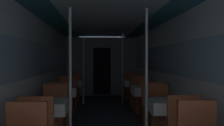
# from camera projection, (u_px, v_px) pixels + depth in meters

# --- Properties ---
(wall_left) EXTENTS (0.05, 10.36, 2.14)m
(wall_left) POSITION_uv_depth(u_px,v_px,m) (38.00, 71.00, 4.83)
(wall_left) COLOR silver
(wall_left) RESTS_ON ground_plane
(wall_right) EXTENTS (0.05, 10.36, 2.14)m
(wall_right) POSITION_uv_depth(u_px,v_px,m) (172.00, 71.00, 4.99)
(wall_right) COLOR silver
(wall_right) RESTS_ON ground_plane
(ceiling_panel) EXTENTS (2.64, 10.36, 0.07)m
(ceiling_panel) POSITION_uv_depth(u_px,v_px,m) (106.00, 17.00, 4.89)
(ceiling_panel) COLOR silver
(ceiling_panel) RESTS_ON wall_left
(bulkhead_far) EXTENTS (2.58, 0.09, 2.14)m
(bulkhead_far) POSITION_uv_depth(u_px,v_px,m) (102.00, 67.00, 9.18)
(bulkhead_far) COLOR slate
(bulkhead_far) RESTS_ON ground_plane
(dining_table_left_1) EXTENTS (0.61, 0.61, 0.71)m
(dining_table_left_1) POSITION_uv_depth(u_px,v_px,m) (48.00, 108.00, 3.80)
(dining_table_left_1) COLOR #4C4C51
(dining_table_left_1) RESTS_ON ground_plane
(chair_left_far_1) EXTENTS (0.44, 0.44, 0.89)m
(chair_left_far_1) POSITION_uv_depth(u_px,v_px,m) (54.00, 120.00, 4.35)
(chair_left_far_1) COLOR brown
(chair_left_far_1) RESTS_ON ground_plane
(support_pole_left_1) EXTENTS (0.05, 0.05, 2.14)m
(support_pole_left_1) POSITION_uv_depth(u_px,v_px,m) (70.00, 77.00, 3.81)
(support_pole_left_1) COLOR silver
(support_pole_left_1) RESTS_ON ground_plane
(dining_table_left_2) EXTENTS (0.61, 0.61, 0.71)m
(dining_table_left_2) POSITION_uv_depth(u_px,v_px,m) (64.00, 92.00, 5.64)
(dining_table_left_2) COLOR #4C4C51
(dining_table_left_2) RESTS_ON ground_plane
(chair_left_near_2) EXTENTS (0.44, 0.44, 0.89)m
(chair_left_near_2) POSITION_uv_depth(u_px,v_px,m) (60.00, 111.00, 5.10)
(chair_left_near_2) COLOR brown
(chair_left_near_2) RESTS_ON ground_plane
(chair_left_far_2) EXTENTS (0.44, 0.44, 0.89)m
(chair_left_far_2) POSITION_uv_depth(u_px,v_px,m) (67.00, 102.00, 6.20)
(chair_left_far_2) COLOR brown
(chair_left_far_2) RESTS_ON ground_plane
(dining_table_left_3) EXTENTS (0.61, 0.61, 0.71)m
(dining_table_left_3) POSITION_uv_depth(u_px,v_px,m) (72.00, 84.00, 7.49)
(dining_table_left_3) COLOR #4C4C51
(dining_table_left_3) RESTS_ON ground_plane
(chair_left_near_3) EXTENTS (0.44, 0.44, 0.89)m
(chair_left_near_3) POSITION_uv_depth(u_px,v_px,m) (70.00, 97.00, 6.95)
(chair_left_near_3) COLOR brown
(chair_left_near_3) RESTS_ON ground_plane
(chair_left_far_3) EXTENTS (0.44, 0.44, 0.89)m
(chair_left_far_3) POSITION_uv_depth(u_px,v_px,m) (74.00, 92.00, 8.04)
(chair_left_far_3) COLOR brown
(chair_left_far_3) RESTS_ON ground_plane
(support_pole_left_3) EXTENTS (0.05, 0.05, 2.14)m
(support_pole_left_3) POSITION_uv_depth(u_px,v_px,m) (83.00, 68.00, 7.50)
(support_pole_left_3) COLOR silver
(support_pole_left_3) RESTS_ON ground_plane
(dining_table_right_1) EXTENTS (0.61, 0.61, 0.71)m
(dining_table_right_1) POSITION_uv_depth(u_px,v_px,m) (168.00, 107.00, 3.91)
(dining_table_right_1) COLOR #4C4C51
(dining_table_right_1) RESTS_ON ground_plane
(chair_right_far_1) EXTENTS (0.44, 0.44, 0.89)m
(chair_right_far_1) POSITION_uv_depth(u_px,v_px,m) (159.00, 118.00, 4.46)
(chair_right_far_1) COLOR brown
(chair_right_far_1) RESTS_ON ground_plane
(support_pole_right_1) EXTENTS (0.05, 0.05, 2.14)m
(support_pole_right_1) POSITION_uv_depth(u_px,v_px,m) (146.00, 77.00, 3.88)
(support_pole_right_1) COLOR silver
(support_pole_right_1) RESTS_ON ground_plane
(dining_table_right_2) EXTENTS (0.61, 0.61, 0.71)m
(dining_table_right_2) POSITION_uv_depth(u_px,v_px,m) (145.00, 91.00, 5.76)
(dining_table_right_2) COLOR #4C4C51
(dining_table_right_2) RESTS_ON ground_plane
(chair_right_near_2) EXTENTS (0.44, 0.44, 0.89)m
(chair_right_near_2) POSITION_uv_depth(u_px,v_px,m) (150.00, 110.00, 5.22)
(chair_right_near_2) COLOR brown
(chair_right_near_2) RESTS_ON ground_plane
(chair_right_far_2) EXTENTS (0.44, 0.44, 0.89)m
(chair_right_far_2) POSITION_uv_depth(u_px,v_px,m) (141.00, 101.00, 6.31)
(chair_right_far_2) COLOR brown
(chair_right_far_2) RESTS_ON ground_plane
(dining_table_right_3) EXTENTS (0.61, 0.61, 0.71)m
(dining_table_right_3) POSITION_uv_depth(u_px,v_px,m) (134.00, 84.00, 7.60)
(dining_table_right_3) COLOR #4C4C51
(dining_table_right_3) RESTS_ON ground_plane
(chair_right_near_3) EXTENTS (0.44, 0.44, 0.89)m
(chair_right_near_3) POSITION_uv_depth(u_px,v_px,m) (136.00, 96.00, 7.06)
(chair_right_near_3) COLOR brown
(chair_right_near_3) RESTS_ON ground_plane
(chair_right_far_3) EXTENTS (0.44, 0.44, 0.89)m
(chair_right_far_3) POSITION_uv_depth(u_px,v_px,m) (131.00, 91.00, 8.15)
(chair_right_far_3) COLOR brown
(chair_right_far_3) RESTS_ON ground_plane
(support_pole_right_3) EXTENTS (0.05, 0.05, 2.14)m
(support_pole_right_3) POSITION_uv_depth(u_px,v_px,m) (122.00, 68.00, 7.57)
(support_pole_right_3) COLOR silver
(support_pole_right_3) RESTS_ON ground_plane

